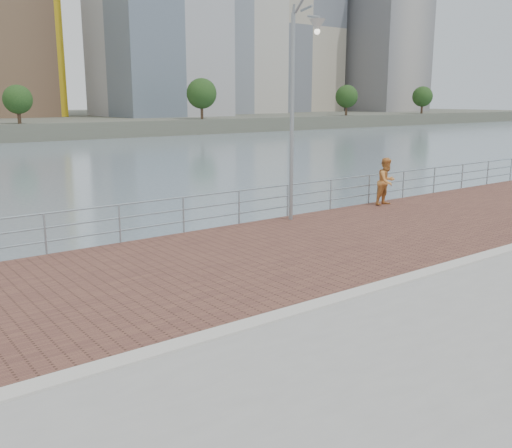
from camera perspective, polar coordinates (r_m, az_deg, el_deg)
water at (r=12.25m, az=5.90°, el=-16.93°), size 400.00×400.00×0.00m
brick_lane at (r=14.09m, az=-3.93°, el=-4.00°), size 40.00×6.80×0.02m
curb at (r=11.39m, az=6.13°, el=-8.00°), size 40.00×0.40×0.06m
guardrail at (r=16.80m, az=-10.33°, el=0.91°), size 39.06×0.06×1.13m
street_lamp at (r=18.40m, az=4.69°, el=14.67°), size 0.48×1.41×6.64m
bystander at (r=22.17m, az=12.91°, el=4.17°), size 0.92×0.74×1.79m
shoreline_trees at (r=90.74m, az=-16.47°, el=12.18°), size 169.48×5.13×6.85m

